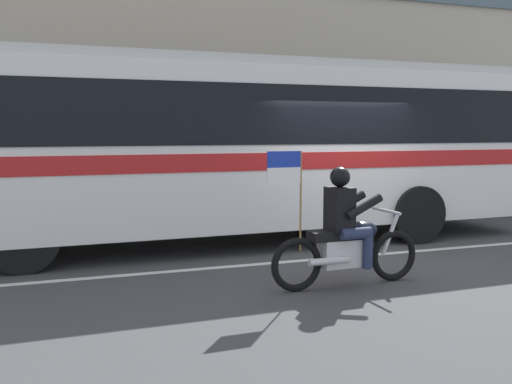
{
  "coord_description": "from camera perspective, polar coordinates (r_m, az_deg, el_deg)",
  "views": [
    {
      "loc": [
        -4.59,
        -8.61,
        2.03
      ],
      "look_at": [
        -1.72,
        -0.5,
        1.1
      ],
      "focal_mm": 40.11,
      "sensor_mm": 36.0,
      "label": 1
    }
  ],
  "objects": [
    {
      "name": "ground_plane",
      "position": [
        9.97,
        8.4,
        -5.63
      ],
      "size": [
        60.0,
        60.0,
        0.0
      ],
      "primitive_type": "plane",
      "color": "#3D3D3F"
    },
    {
      "name": "sidewalk_curb",
      "position": [
        14.59,
        -1.0,
        -1.52
      ],
      "size": [
        28.0,
        3.8,
        0.15
      ],
      "primitive_type": "cube",
      "color": "gray",
      "rests_on": "ground_plane"
    },
    {
      "name": "lane_center_stripe",
      "position": [
        9.45,
        10.11,
        -6.29
      ],
      "size": [
        26.6,
        0.14,
        0.01
      ],
      "primitive_type": "cube",
      "color": "silver",
      "rests_on": "ground_plane"
    },
    {
      "name": "office_building_facade",
      "position": [
        16.87,
        -3.59,
        15.66
      ],
      "size": [
        28.0,
        0.89,
        9.61
      ],
      "color": "#B2A893",
      "rests_on": "ground_plane"
    },
    {
      "name": "transit_bus",
      "position": [
        10.26,
        -2.33,
        5.36
      ],
      "size": [
        11.31,
        2.78,
        3.22
      ],
      "color": "white",
      "rests_on": "ground_plane"
    },
    {
      "name": "motorcycle_with_rider",
      "position": [
        7.52,
        8.92,
        -4.34
      ],
      "size": [
        2.2,
        0.64,
        1.78
      ],
      "color": "black",
      "rests_on": "ground_plane"
    },
    {
      "name": "fire_hydrant",
      "position": [
        13.98,
        2.02,
        -0.03
      ],
      "size": [
        0.22,
        0.3,
        0.75
      ],
      "color": "gold",
      "rests_on": "sidewalk_curb"
    }
  ]
}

